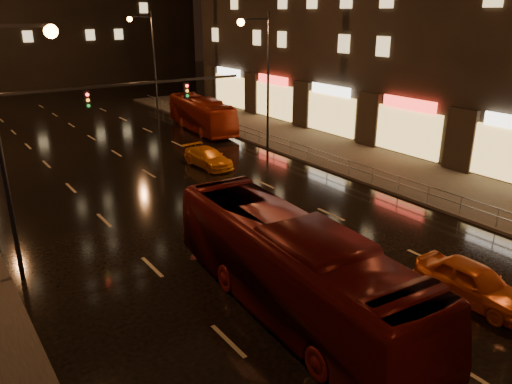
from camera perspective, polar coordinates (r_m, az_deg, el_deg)
ground at (r=31.61m, az=-10.73°, el=1.19°), size 140.00×140.00×0.00m
sidewalk_right at (r=35.37m, az=13.20°, el=3.14°), size 7.00×70.00×0.15m
traffic_signal at (r=28.86m, az=-20.59°, el=8.23°), size 15.31×0.32×6.20m
railing_right at (r=34.97m, az=6.00°, el=4.78°), size 0.05×56.00×1.00m
bus_red at (r=17.28m, az=4.14°, el=-8.61°), size 3.71×12.51×3.44m
bus_curb at (r=44.82m, az=-6.27°, el=8.82°), size 3.63×10.55×2.88m
taxi_near at (r=19.93m, az=23.57°, el=-9.47°), size 1.73×4.31×1.47m
taxi_far at (r=34.12m, az=-5.49°, el=3.94°), size 1.99×4.43×1.26m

